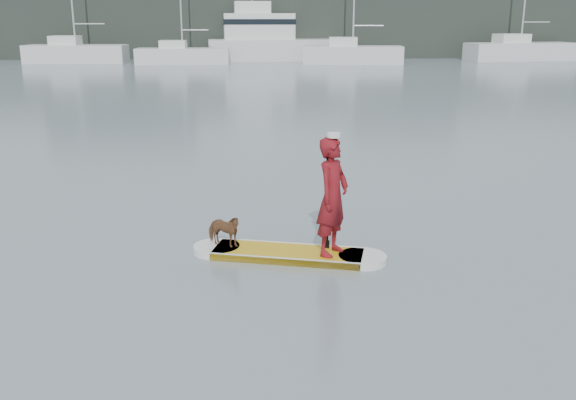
{
  "coord_description": "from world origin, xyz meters",
  "views": [
    {
      "loc": [
        3.02,
        -10.35,
        3.92
      ],
      "look_at": [
        3.55,
        -0.26,
        1.0
      ],
      "focal_mm": 40.0,
      "sensor_mm": 36.0,
      "label": 1
    }
  ],
  "objects_px": {
    "motor_yacht_a": "(266,39)",
    "dog": "(223,230)",
    "sailboat_c": "(75,52)",
    "paddler": "(333,197)",
    "sailboat_d": "(182,54)",
    "sailboat_f": "(519,49)",
    "paddleboard": "(288,254)",
    "sailboat_e": "(352,53)"
  },
  "relations": [
    {
      "from": "sailboat_d",
      "to": "sailboat_f",
      "type": "relative_size",
      "value": 0.77
    },
    {
      "from": "paddleboard",
      "to": "paddler",
      "type": "bearing_deg",
      "value": -0.0
    },
    {
      "from": "sailboat_d",
      "to": "motor_yacht_a",
      "type": "bearing_deg",
      "value": 29.77
    },
    {
      "from": "sailboat_d",
      "to": "paddler",
      "type": "bearing_deg",
      "value": -80.04
    },
    {
      "from": "paddleboard",
      "to": "motor_yacht_a",
      "type": "distance_m",
      "value": 48.45
    },
    {
      "from": "paddler",
      "to": "dog",
      "type": "xyz_separation_m",
      "value": [
        -1.8,
        0.44,
        -0.69
      ]
    },
    {
      "from": "sailboat_c",
      "to": "paddleboard",
      "type": "bearing_deg",
      "value": -69.14
    },
    {
      "from": "motor_yacht_a",
      "to": "dog",
      "type": "bearing_deg",
      "value": -96.0
    },
    {
      "from": "dog",
      "to": "sailboat_d",
      "type": "distance_m",
      "value": 44.59
    },
    {
      "from": "dog",
      "to": "sailboat_c",
      "type": "distance_m",
      "value": 48.01
    },
    {
      "from": "dog",
      "to": "sailboat_e",
      "type": "bearing_deg",
      "value": 17.52
    },
    {
      "from": "paddler",
      "to": "sailboat_d",
      "type": "bearing_deg",
      "value": 42.82
    },
    {
      "from": "dog",
      "to": "sailboat_e",
      "type": "height_order",
      "value": "sailboat_e"
    },
    {
      "from": "paddler",
      "to": "sailboat_d",
      "type": "xyz_separation_m",
      "value": [
        -7.17,
        44.7,
        -0.29
      ]
    },
    {
      "from": "dog",
      "to": "motor_yacht_a",
      "type": "bearing_deg",
      "value": 26.79
    },
    {
      "from": "dog",
      "to": "motor_yacht_a",
      "type": "distance_m",
      "value": 48.2
    },
    {
      "from": "paddler",
      "to": "sailboat_f",
      "type": "height_order",
      "value": "sailboat_f"
    },
    {
      "from": "dog",
      "to": "sailboat_f",
      "type": "relative_size",
      "value": 0.05
    },
    {
      "from": "sailboat_f",
      "to": "motor_yacht_a",
      "type": "height_order",
      "value": "sailboat_f"
    },
    {
      "from": "sailboat_f",
      "to": "sailboat_c",
      "type": "bearing_deg",
      "value": 171.68
    },
    {
      "from": "paddleboard",
      "to": "dog",
      "type": "xyz_separation_m",
      "value": [
        -1.09,
        0.27,
        0.34
      ]
    },
    {
      "from": "paddleboard",
      "to": "sailboat_f",
      "type": "height_order",
      "value": "sailboat_f"
    },
    {
      "from": "sailboat_c",
      "to": "sailboat_e",
      "type": "bearing_deg",
      "value": -2.74
    },
    {
      "from": "sailboat_c",
      "to": "sailboat_e",
      "type": "distance_m",
      "value": 23.23
    },
    {
      "from": "paddleboard",
      "to": "dog",
      "type": "bearing_deg",
      "value": -180.0
    },
    {
      "from": "sailboat_f",
      "to": "motor_yacht_a",
      "type": "distance_m",
      "value": 22.52
    },
    {
      "from": "paddler",
      "to": "sailboat_e",
      "type": "xyz_separation_m",
      "value": [
        6.9,
        44.22,
        -0.24
      ]
    },
    {
      "from": "sailboat_d",
      "to": "sailboat_f",
      "type": "distance_m",
      "value": 29.61
    },
    {
      "from": "sailboat_d",
      "to": "sailboat_e",
      "type": "relative_size",
      "value": 0.95
    },
    {
      "from": "paddleboard",
      "to": "motor_yacht_a",
      "type": "bearing_deg",
      "value": 103.18
    },
    {
      "from": "sailboat_c",
      "to": "dog",
      "type": "bearing_deg",
      "value": -70.27
    },
    {
      "from": "paddleboard",
      "to": "sailboat_c",
      "type": "bearing_deg",
      "value": 122.5
    },
    {
      "from": "sailboat_d",
      "to": "sailboat_f",
      "type": "xyz_separation_m",
      "value": [
        29.5,
        2.56,
        0.18
      ]
    },
    {
      "from": "sailboat_d",
      "to": "sailboat_e",
      "type": "bearing_deg",
      "value": -1.13
    },
    {
      "from": "dog",
      "to": "sailboat_c",
      "type": "bearing_deg",
      "value": 46.28
    },
    {
      "from": "paddler",
      "to": "sailboat_f",
      "type": "bearing_deg",
      "value": 8.43
    },
    {
      "from": "paddler",
      "to": "motor_yacht_a",
      "type": "xyz_separation_m",
      "value": [
        -0.14,
        48.59,
        0.78
      ]
    },
    {
      "from": "paddleboard",
      "to": "paddler",
      "type": "xyz_separation_m",
      "value": [
        0.71,
        -0.18,
        1.03
      ]
    },
    {
      "from": "sailboat_e",
      "to": "dog",
      "type": "bearing_deg",
      "value": -94.86
    },
    {
      "from": "sailboat_c",
      "to": "sailboat_d",
      "type": "height_order",
      "value": "sailboat_c"
    },
    {
      "from": "paddleboard",
      "to": "dog",
      "type": "relative_size",
      "value": 4.8
    },
    {
      "from": "sailboat_c",
      "to": "paddler",
      "type": "bearing_deg",
      "value": -68.42
    }
  ]
}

